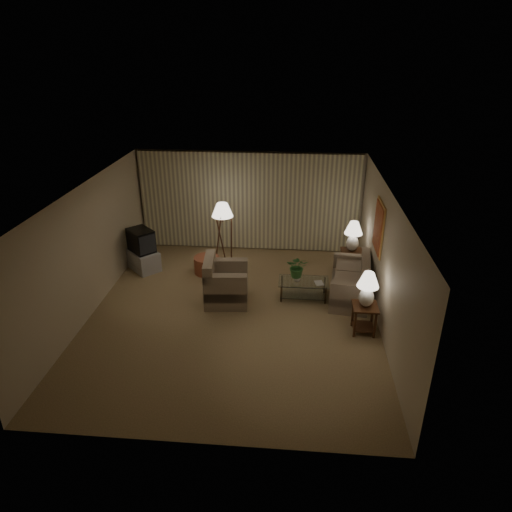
{
  "coord_description": "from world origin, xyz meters",
  "views": [
    {
      "loc": [
        1.19,
        -8.2,
        5.24
      ],
      "look_at": [
        0.42,
        0.6,
        1.08
      ],
      "focal_mm": 32.0,
      "sensor_mm": 36.0,
      "label": 1
    }
  ],
  "objects_px": {
    "coffee_table": "(303,287)",
    "floor_lamp": "(223,233)",
    "table_lamp_near": "(368,286)",
    "tv_cabinet": "(143,260)",
    "crt_tv": "(141,240)",
    "table_lamp_far": "(353,234)",
    "side_table_near": "(364,314)",
    "ottoman": "(207,265)",
    "vase": "(297,277)",
    "side_table_far": "(351,258)",
    "armchair": "(226,284)",
    "sofa": "(350,283)"
  },
  "relations": [
    {
      "from": "table_lamp_near",
      "to": "vase",
      "type": "xyz_separation_m",
      "value": [
        -1.33,
        1.25,
        -0.53
      ]
    },
    {
      "from": "vase",
      "to": "side_table_far",
      "type": "bearing_deg",
      "value": 45.5
    },
    {
      "from": "side_table_near",
      "to": "coffee_table",
      "type": "height_order",
      "value": "side_table_near"
    },
    {
      "from": "ottoman",
      "to": "coffee_table",
      "type": "bearing_deg",
      "value": -23.39
    },
    {
      "from": "tv_cabinet",
      "to": "crt_tv",
      "type": "bearing_deg",
      "value": 134.49
    },
    {
      "from": "crt_tv",
      "to": "ottoman",
      "type": "relative_size",
      "value": 1.28
    },
    {
      "from": "vase",
      "to": "table_lamp_near",
      "type": "bearing_deg",
      "value": -43.3
    },
    {
      "from": "side_table_near",
      "to": "tv_cabinet",
      "type": "distance_m",
      "value": 5.71
    },
    {
      "from": "table_lamp_near",
      "to": "vase",
      "type": "height_order",
      "value": "table_lamp_near"
    },
    {
      "from": "floor_lamp",
      "to": "ottoman",
      "type": "height_order",
      "value": "floor_lamp"
    },
    {
      "from": "side_table_near",
      "to": "table_lamp_far",
      "type": "height_order",
      "value": "table_lamp_far"
    },
    {
      "from": "side_table_far",
      "to": "table_lamp_far",
      "type": "relative_size",
      "value": 0.8
    },
    {
      "from": "table_lamp_near",
      "to": "crt_tv",
      "type": "relative_size",
      "value": 0.9
    },
    {
      "from": "side_table_near",
      "to": "crt_tv",
      "type": "relative_size",
      "value": 0.75
    },
    {
      "from": "table_lamp_near",
      "to": "side_table_far",
      "type": "bearing_deg",
      "value": 90.0
    },
    {
      "from": "table_lamp_far",
      "to": "crt_tv",
      "type": "relative_size",
      "value": 0.94
    },
    {
      "from": "table_lamp_far",
      "to": "side_table_near",
      "type": "bearing_deg",
      "value": -90.0
    },
    {
      "from": "table_lamp_far",
      "to": "ottoman",
      "type": "bearing_deg",
      "value": -174.9
    },
    {
      "from": "coffee_table",
      "to": "crt_tv",
      "type": "relative_size",
      "value": 1.39
    },
    {
      "from": "table_lamp_near",
      "to": "tv_cabinet",
      "type": "distance_m",
      "value": 5.76
    },
    {
      "from": "tv_cabinet",
      "to": "vase",
      "type": "distance_m",
      "value": 4.03
    },
    {
      "from": "floor_lamp",
      "to": "coffee_table",
      "type": "bearing_deg",
      "value": -37.64
    },
    {
      "from": "coffee_table",
      "to": "tv_cabinet",
      "type": "height_order",
      "value": "tv_cabinet"
    },
    {
      "from": "side_table_near",
      "to": "table_lamp_near",
      "type": "xyz_separation_m",
      "value": [
        -0.0,
        0.0,
        0.62
      ]
    },
    {
      "from": "side_table_near",
      "to": "table_lamp_far",
      "type": "xyz_separation_m",
      "value": [
        0.0,
        2.6,
        0.64
      ]
    },
    {
      "from": "coffee_table",
      "to": "floor_lamp",
      "type": "height_order",
      "value": "floor_lamp"
    },
    {
      "from": "sofa",
      "to": "tv_cabinet",
      "type": "xyz_separation_m",
      "value": [
        -5.05,
        1.0,
        -0.11
      ]
    },
    {
      "from": "side_table_far",
      "to": "coffee_table",
      "type": "bearing_deg",
      "value": -131.07
    },
    {
      "from": "armchair",
      "to": "tv_cabinet",
      "type": "xyz_separation_m",
      "value": [
        -2.33,
        1.38,
        -0.16
      ]
    },
    {
      "from": "tv_cabinet",
      "to": "ottoman",
      "type": "xyz_separation_m",
      "value": [
        1.64,
        -0.06,
        -0.04
      ]
    },
    {
      "from": "ottoman",
      "to": "sofa",
      "type": "bearing_deg",
      "value": -15.28
    },
    {
      "from": "sofa",
      "to": "vase",
      "type": "xyz_separation_m",
      "value": [
        -1.18,
        -0.1,
        0.14
      ]
    },
    {
      "from": "sofa",
      "to": "tv_cabinet",
      "type": "height_order",
      "value": "sofa"
    },
    {
      "from": "armchair",
      "to": "coffee_table",
      "type": "distance_m",
      "value": 1.72
    },
    {
      "from": "ottoman",
      "to": "side_table_far",
      "type": "bearing_deg",
      "value": 5.1
    },
    {
      "from": "side_table_near",
      "to": "coffee_table",
      "type": "relative_size",
      "value": 0.54
    },
    {
      "from": "table_lamp_near",
      "to": "table_lamp_far",
      "type": "height_order",
      "value": "table_lamp_far"
    },
    {
      "from": "table_lamp_far",
      "to": "armchair",
      "type": "bearing_deg",
      "value": -150.41
    },
    {
      "from": "sofa",
      "to": "tv_cabinet",
      "type": "bearing_deg",
      "value": -94.2
    },
    {
      "from": "table_lamp_far",
      "to": "sofa",
      "type": "bearing_deg",
      "value": -96.84
    },
    {
      "from": "floor_lamp",
      "to": "table_lamp_near",
      "type": "bearing_deg",
      "value": -41.28
    },
    {
      "from": "armchair",
      "to": "floor_lamp",
      "type": "relative_size",
      "value": 0.69
    },
    {
      "from": "side_table_near",
      "to": "vase",
      "type": "xyz_separation_m",
      "value": [
        -1.33,
        1.25,
        0.1
      ]
    },
    {
      "from": "side_table_far",
      "to": "crt_tv",
      "type": "distance_m",
      "value": 5.22
    },
    {
      "from": "table_lamp_near",
      "to": "table_lamp_far",
      "type": "xyz_separation_m",
      "value": [
        0.0,
        2.6,
        0.02
      ]
    },
    {
      "from": "coffee_table",
      "to": "armchair",
      "type": "bearing_deg",
      "value": -170.61
    },
    {
      "from": "table_lamp_near",
      "to": "floor_lamp",
      "type": "relative_size",
      "value": 0.44
    },
    {
      "from": "side_table_near",
      "to": "side_table_far",
      "type": "relative_size",
      "value": 1.0
    },
    {
      "from": "table_lamp_near",
      "to": "tv_cabinet",
      "type": "xyz_separation_m",
      "value": [
        -5.2,
        2.35,
        -0.78
      ]
    },
    {
      "from": "table_lamp_near",
      "to": "table_lamp_far",
      "type": "distance_m",
      "value": 2.6
    }
  ]
}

